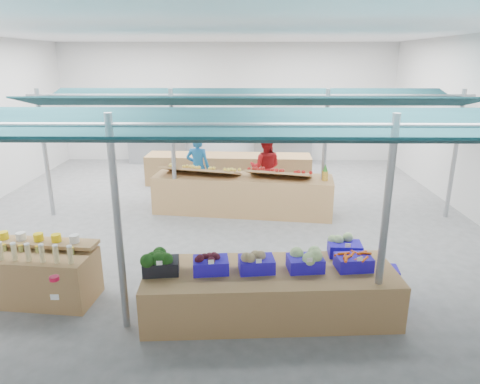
{
  "coord_description": "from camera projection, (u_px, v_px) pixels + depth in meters",
  "views": [
    {
      "loc": [
        0.68,
        -9.21,
        3.62
      ],
      "look_at": [
        0.58,
        -1.6,
        1.25
      ],
      "focal_mm": 32.0,
      "sensor_mm": 36.0,
      "label": 1
    }
  ],
  "objects": [
    {
      "name": "crate_cabbage",
      "position": [
        305.0,
        260.0,
        6.14
      ],
      "size": [
        0.54,
        0.43,
        0.35
      ],
      "rotation": [
        0.0,
        0.0,
        0.12
      ],
      "color": "#2011BC",
      "rests_on": "veg_counter"
    },
    {
      "name": "pole_ribbon",
      "position": [
        54.0,
        280.0,
        5.13
      ],
      "size": [
        0.12,
        0.12,
        0.28
      ],
      "color": "red",
      "rests_on": "pole_grid"
    },
    {
      "name": "awnings",
      "position": [
        250.0,
        110.0,
        7.38
      ],
      "size": [
        9.5,
        7.08,
        0.3
      ],
      "color": "#0A242C",
      "rests_on": "pole_grid"
    },
    {
      "name": "fruit_counter",
      "position": [
        243.0,
        194.0,
        10.45
      ],
      "size": [
        4.4,
        1.58,
        0.92
      ],
      "primitive_type": "cube",
      "rotation": [
        0.0,
        0.0,
        -0.13
      ],
      "color": "olive",
      "rests_on": "floor"
    },
    {
      "name": "vendor_right",
      "position": [
        265.0,
        168.0,
        11.37
      ],
      "size": [
        0.92,
        0.76,
        1.72
      ],
      "primitive_type": "imported",
      "rotation": [
        0.0,
        0.0,
        3.01
      ],
      "color": "maroon",
      "rests_on": "floor"
    },
    {
      "name": "far_counter",
      "position": [
        228.0,
        169.0,
        12.9
      ],
      "size": [
        4.94,
        1.21,
        0.88
      ],
      "primitive_type": "cube",
      "rotation": [
        0.0,
        0.0,
        -0.05
      ],
      "color": "olive",
      "rests_on": "floor"
    },
    {
      "name": "vendor_left",
      "position": [
        198.0,
        167.0,
        11.4
      ],
      "size": [
        0.68,
        0.49,
        1.72
      ],
      "primitive_type": "imported",
      "rotation": [
        0.0,
        0.0,
        3.01
      ],
      "color": "#1A64A9",
      "rests_on": "floor"
    },
    {
      "name": "apple_heap_yellow",
      "position": [
        200.0,
        169.0,
        10.31
      ],
      "size": [
        2.02,
        1.17,
        0.27
      ],
      "rotation": [
        0.0,
        0.0,
        -0.26
      ],
      "color": "#997247",
      "rests_on": "fruit_counter"
    },
    {
      "name": "bottle_shelf",
      "position": [
        38.0,
        273.0,
        6.66
      ],
      "size": [
        1.84,
        1.23,
        1.07
      ],
      "rotation": [
        0.0,
        0.0,
        -0.1
      ],
      "color": "olive",
      "rests_on": "floor"
    },
    {
      "name": "apple_heap_red",
      "position": [
        279.0,
        172.0,
        10.05
      ],
      "size": [
        1.63,
        1.07,
        0.27
      ],
      "rotation": [
        0.0,
        0.0,
        -0.26
      ],
      "color": "#997247",
      "rests_on": "fruit_counter"
    },
    {
      "name": "crate_carrots",
      "position": [
        353.0,
        262.0,
        6.19
      ],
      "size": [
        0.54,
        0.43,
        0.29
      ],
      "rotation": [
        0.0,
        0.0,
        0.12
      ],
      "color": "#2011BC",
      "rests_on": "veg_counter"
    },
    {
      "name": "back_shelving_left",
      "position": [
        157.0,
        136.0,
        15.35
      ],
      "size": [
        2.0,
        0.5,
        2.0
      ],
      "primitive_type": "cube",
      "color": "#B23F33",
      "rests_on": "floor"
    },
    {
      "name": "back_shelving_right",
      "position": [
        283.0,
        136.0,
        15.29
      ],
      "size": [
        2.0,
        0.5,
        2.0
      ],
      "primitive_type": "cube",
      "color": "#B23F33",
      "rests_on": "floor"
    },
    {
      "name": "floor",
      "position": [
        216.0,
        223.0,
        9.88
      ],
      "size": [
        13.0,
        13.0,
        0.0
      ],
      "primitive_type": "plane",
      "color": "#5F5F62",
      "rests_on": "ground"
    },
    {
      "name": "sparrow",
      "position": [
        148.0,
        261.0,
        5.9
      ],
      "size": [
        0.12,
        0.09,
        0.11
      ],
      "rotation": [
        0.0,
        0.0,
        0.12
      ],
      "color": "brown",
      "rests_on": "crate_broccoli"
    },
    {
      "name": "crate_celeriac",
      "position": [
        256.0,
        261.0,
        6.12
      ],
      "size": [
        0.54,
        0.43,
        0.31
      ],
      "rotation": [
        0.0,
        0.0,
        0.12
      ],
      "color": "#2011BC",
      "rests_on": "veg_counter"
    },
    {
      "name": "crate_broccoli",
      "position": [
        161.0,
        263.0,
        6.05
      ],
      "size": [
        0.54,
        0.43,
        0.35
      ],
      "rotation": [
        0.0,
        0.0,
        0.12
      ],
      "color": "black",
      "rests_on": "veg_counter"
    },
    {
      "name": "veg_counter",
      "position": [
        270.0,
        292.0,
        6.27
      ],
      "size": [
        3.69,
        1.42,
        0.71
      ],
      "primitive_type": "cube",
      "rotation": [
        0.0,
        0.0,
        0.06
      ],
      "color": "olive",
      "rests_on": "floor"
    },
    {
      "name": "hall",
      "position": [
        218.0,
        101.0,
        10.47
      ],
      "size": [
        13.0,
        13.0,
        13.0
      ],
      "color": "silver",
      "rests_on": "ground"
    },
    {
      "name": "pole_grid",
      "position": [
        250.0,
        165.0,
        7.66
      ],
      "size": [
        10.0,
        4.6,
        3.0
      ],
      "color": "gray",
      "rests_on": "floor"
    },
    {
      "name": "pineapple",
      "position": [
        325.0,
        173.0,
        9.89
      ],
      "size": [
        0.14,
        0.14,
        0.39
      ],
      "rotation": [
        0.0,
        0.0,
        -0.26
      ],
      "color": "#8C6019",
      "rests_on": "fruit_counter"
    },
    {
      "name": "crate_extra",
      "position": [
        345.0,
        246.0,
        6.61
      ],
      "size": [
        0.52,
        0.42,
        0.32
      ],
      "rotation": [
        0.0,
        0.0,
        -0.06
      ],
      "color": "#2011BC",
      "rests_on": "veg_counter"
    },
    {
      "name": "crate_beets",
      "position": [
        211.0,
        263.0,
        6.09
      ],
      "size": [
        0.54,
        0.43,
        0.29
      ],
      "rotation": [
        0.0,
        0.0,
        0.12
      ],
      "color": "#2011BC",
      "rests_on": "veg_counter"
    },
    {
      "name": "crate_stack",
      "position": [
        381.0,
        284.0,
        6.64
      ],
      "size": [
        0.5,
        0.37,
        0.56
      ],
      "primitive_type": "cube",
      "rotation": [
        0.0,
        0.0,
        -0.1
      ],
      "color": "#2011BC",
      "rests_on": "floor"
    }
  ]
}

